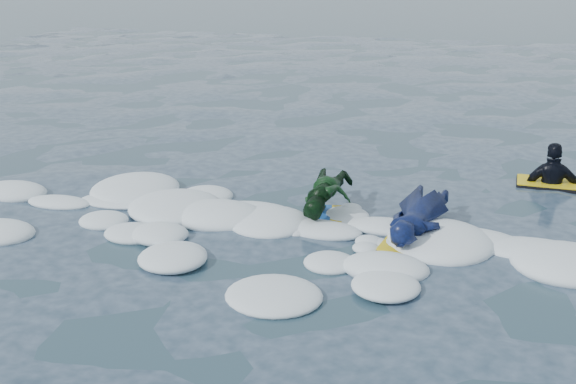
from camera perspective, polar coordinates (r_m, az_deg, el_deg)
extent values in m
plane|color=#1B3241|center=(8.01, -3.44, -6.27)|extent=(120.00, 120.00, 0.00)
cube|color=black|center=(8.83, 10.02, -3.76)|extent=(0.83, 1.28, 0.06)
cube|color=yellow|center=(8.82, 10.04, -3.52)|extent=(0.80, 1.26, 0.02)
imported|color=#0B1750|center=(8.98, 10.28, -1.83)|extent=(0.87, 1.86, 0.43)
cube|color=black|center=(9.38, 2.86, -2.14)|extent=(0.63, 0.96, 0.04)
cube|color=yellow|center=(9.37, 2.87, -1.97)|extent=(0.61, 0.94, 0.02)
cube|color=#1752B2|center=(9.37, 2.87, -1.91)|extent=(0.30, 0.86, 0.01)
imported|color=#0E3611|center=(9.48, 3.16, -0.30)|extent=(0.70, 1.36, 0.51)
cube|color=black|center=(11.39, 20.13, 0.57)|extent=(1.03, 0.59, 0.05)
cube|color=yellow|center=(11.38, 20.14, 0.73)|extent=(1.01, 0.56, 0.02)
imported|color=black|center=(11.43, 20.05, -0.03)|extent=(0.92, 0.45, 1.52)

